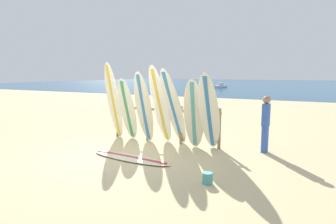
{
  "coord_description": "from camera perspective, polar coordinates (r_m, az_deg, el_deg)",
  "views": [
    {
      "loc": [
        4.39,
        -5.78,
        2.11
      ],
      "look_at": [
        0.36,
        2.04,
        0.91
      ],
      "focal_mm": 30.0,
      "sensor_mm": 36.0,
      "label": 1
    }
  ],
  "objects": [
    {
      "name": "beachgoer_standing",
      "position": [
        7.94,
        19.23,
        -1.83
      ],
      "size": [
        0.21,
        0.27,
        1.53
      ],
      "color": "#3359B2",
      "rests_on": "ground"
    },
    {
      "name": "surfboard_leaning_center_left",
      "position": [
        8.53,
        -4.95,
        0.91
      ],
      "size": [
        0.62,
        0.68,
        2.19
      ],
      "color": "beige",
      "rests_on": "ground"
    },
    {
      "name": "sand_bucket",
      "position": [
        5.6,
        8.04,
        -13.18
      ],
      "size": [
        0.2,
        0.2,
        0.22
      ],
      "primitive_type": "cylinder",
      "color": "teal",
      "rests_on": "ground"
    },
    {
      "name": "ground_plane",
      "position": [
        7.56,
        -9.65,
        -8.53
      ],
      "size": [
        120.0,
        120.0,
        0.0
      ],
      "primitive_type": "plane",
      "color": "#CCB784"
    },
    {
      "name": "surfboard_leaning_far_right",
      "position": [
        7.55,
        8.34,
        -0.16
      ],
      "size": [
        0.63,
        1.13,
        2.15
      ],
      "color": "white",
      "rests_on": "ground"
    },
    {
      "name": "surfboard_rack",
      "position": [
        8.64,
        -0.91,
        -1.31
      ],
      "size": [
        3.65,
        0.09,
        1.16
      ],
      "color": "olive",
      "rests_on": "ground"
    },
    {
      "name": "surfboard_lying_on_sand",
      "position": [
        7.13,
        -7.71,
        -9.21
      ],
      "size": [
        2.32,
        0.65,
        0.08
      ],
      "color": "beige",
      "rests_on": "ground"
    },
    {
      "name": "surfboard_leaning_center_right",
      "position": [
        8.07,
        1.12,
        0.85
      ],
      "size": [
        0.75,
        1.14,
        2.27
      ],
      "color": "silver",
      "rests_on": "ground"
    },
    {
      "name": "surfboard_leaning_far_left",
      "position": [
        9.19,
        -10.98,
        2.21
      ],
      "size": [
        0.5,
        0.72,
        2.48
      ],
      "color": "white",
      "rests_on": "ground"
    },
    {
      "name": "small_boat_offshore",
      "position": [
        43.99,
        10.62,
        5.22
      ],
      "size": [
        1.57,
        2.66,
        0.71
      ],
      "color": "silver",
      "rests_on": "ocean_water"
    },
    {
      "name": "ocean_water",
      "position": [
        63.97,
        23.43,
        5.25
      ],
      "size": [
        120.0,
        80.0,
        0.01
      ],
      "primitive_type": "cube",
      "color": "navy",
      "rests_on": "ground"
    },
    {
      "name": "surfboard_leaning_center",
      "position": [
        8.29,
        -1.58,
        1.36
      ],
      "size": [
        0.6,
        0.98,
        2.37
      ],
      "color": "white",
      "rests_on": "ground"
    },
    {
      "name": "surfboard_leaning_left",
      "position": [
        8.94,
        -8.23,
        0.53
      ],
      "size": [
        0.58,
        0.66,
        1.99
      ],
      "color": "silver",
      "rests_on": "ground"
    },
    {
      "name": "surfboard_leaning_right",
      "position": [
        7.81,
        5.24,
        -0.49
      ],
      "size": [
        0.64,
        0.61,
        1.98
      ],
      "color": "beige",
      "rests_on": "ground"
    }
  ]
}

